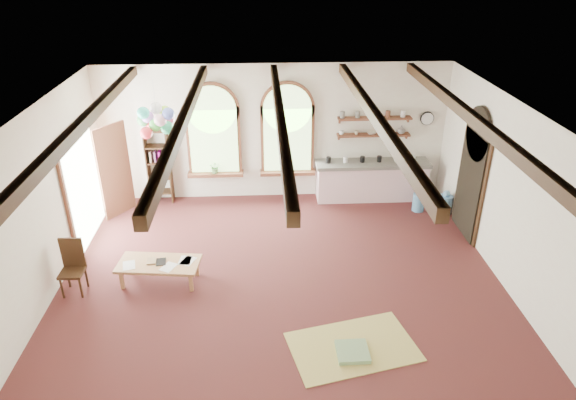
{
  "coord_description": "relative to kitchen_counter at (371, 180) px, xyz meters",
  "views": [
    {
      "loc": [
        -0.29,
        -7.82,
        5.56
      ],
      "look_at": [
        0.16,
        0.6,
        1.31
      ],
      "focal_mm": 32.0,
      "sensor_mm": 36.0,
      "label": 1
    }
  ],
  "objects": [
    {
      "name": "kitchen_counter",
      "position": [
        0.0,
        0.0,
        0.0
      ],
      "size": [
        2.68,
        0.62,
        0.94
      ],
      "color": "silver",
      "rests_on": "floor"
    },
    {
      "name": "table_book",
      "position": [
        -4.71,
        -3.16,
        -0.05
      ],
      "size": [
        0.17,
        0.24,
        0.02
      ],
      "primitive_type": "imported",
      "rotation": [
        0.0,
        0.0,
        0.05
      ],
      "color": "olive",
      "rests_on": "coffee_table"
    },
    {
      "name": "water_jug_a",
      "position": [
        0.97,
        -0.69,
        -0.25
      ],
      "size": [
        0.28,
        0.28,
        0.53
      ],
      "color": "#5990C0",
      "rests_on": "floor"
    },
    {
      "name": "wall_clock",
      "position": [
        1.25,
        0.25,
        1.42
      ],
      "size": [
        0.32,
        0.04,
        0.32
      ],
      "primitive_type": "cylinder",
      "rotation": [
        1.57,
        0.0,
        0.0
      ],
      "color": "black",
      "rests_on": "wall_back"
    },
    {
      "name": "shelf_cup_b",
      "position": [
        -0.4,
        0.18,
        1.14
      ],
      "size": [
        0.1,
        0.1,
        0.09
      ],
      "primitive_type": "imported",
      "color": "beige",
      "rests_on": "wall_shelf_lower"
    },
    {
      "name": "right_doorway",
      "position": [
        1.65,
        -1.7,
        0.62
      ],
      "size": [
        0.1,
        1.3,
        2.4
      ],
      "primitive_type": "cube",
      "color": "black",
      "rests_on": "floor"
    },
    {
      "name": "wall_shelf_lower",
      "position": [
        0.0,
        0.18,
        1.07
      ],
      "size": [
        1.7,
        0.24,
        0.04
      ],
      "primitive_type": "cube",
      "color": "brown",
      "rests_on": "wall_back"
    },
    {
      "name": "tablet",
      "position": [
        -4.46,
        -3.18,
        -0.06
      ],
      "size": [
        0.2,
        0.26,
        0.01
      ],
      "primitive_type": "cube",
      "rotation": [
        0.0,
        0.0,
        0.12
      ],
      "color": "black",
      "rests_on": "coffee_table"
    },
    {
      "name": "left_doorway",
      "position": [
        -6.25,
        -1.4,
        0.67
      ],
      "size": [
        0.1,
        1.9,
        2.5
      ],
      "primitive_type": "cube",
      "color": "brown",
      "rests_on": "floor"
    },
    {
      "name": "shelf_vase",
      "position": [
        0.65,
        0.18,
        1.19
      ],
      "size": [
        0.18,
        0.18,
        0.19
      ],
      "primitive_type": "imported",
      "color": "slate",
      "rests_on": "wall_shelf_lower"
    },
    {
      "name": "side_chair",
      "position": [
        -5.95,
        -3.41,
        -0.19
      ],
      "size": [
        0.4,
        0.4,
        1.0
      ],
      "color": "#382411",
      "rests_on": "floor"
    },
    {
      "name": "coffee_table",
      "position": [
        -4.5,
        -3.2,
        -0.11
      ],
      "size": [
        1.52,
        0.83,
        0.41
      ],
      "color": "#A9794D",
      "rests_on": "floor"
    },
    {
      "name": "shelf_bowl_a",
      "position": [
        -0.05,
        0.18,
        1.12
      ],
      "size": [
        0.22,
        0.22,
        0.05
      ],
      "primitive_type": "imported",
      "color": "beige",
      "rests_on": "wall_shelf_lower"
    },
    {
      "name": "balloon_cluster",
      "position": [
        -4.71,
        -0.9,
        1.86
      ],
      "size": [
        0.84,
        0.88,
        1.15
      ],
      "color": "silver",
      "rests_on": "floor"
    },
    {
      "name": "potted_plant_right",
      "position": [
        -2.0,
        0.12,
        0.37
      ],
      "size": [
        0.27,
        0.23,
        0.3
      ],
      "primitive_type": "imported",
      "color": "#598C4C",
      "rests_on": "window_right"
    },
    {
      "name": "window_right",
      "position": [
        -2.0,
        0.23,
        1.16
      ],
      "size": [
        1.3,
        0.28,
        2.2
      ],
      "color": "brown",
      "rests_on": "floor"
    },
    {
      "name": "window_left",
      "position": [
        -3.7,
        0.23,
        1.16
      ],
      "size": [
        1.3,
        0.28,
        2.2
      ],
      "color": "brown",
      "rests_on": "floor"
    },
    {
      "name": "shelf_cup_a",
      "position": [
        -0.75,
        0.18,
        1.14
      ],
      "size": [
        0.12,
        0.1,
        0.1
      ],
      "primitive_type": "imported",
      "color": "white",
      "rests_on": "wall_shelf_lower"
    },
    {
      "name": "potted_plant_left",
      "position": [
        -3.7,
        0.12,
        0.37
      ],
      "size": [
        0.27,
        0.23,
        0.3
      ],
      "primitive_type": "imported",
      "color": "#598C4C",
      "rests_on": "window_left"
    },
    {
      "name": "shelf_bowl_b",
      "position": [
        0.3,
        0.18,
        1.12
      ],
      "size": [
        0.2,
        0.2,
        0.06
      ],
      "primitive_type": "imported",
      "color": "#8C664C",
      "rests_on": "wall_shelf_lower"
    },
    {
      "name": "floor_mat",
      "position": [
        -1.28,
        -5.07,
        -0.47
      ],
      "size": [
        2.1,
        1.56,
        0.02
      ],
      "primitive_type": "cube",
      "rotation": [
        0.0,
        0.0,
        0.23
      ],
      "color": "tan",
      "rests_on": "floor"
    },
    {
      "name": "water_jug_b",
      "position": [
        1.52,
        -0.9,
        -0.22
      ],
      "size": [
        0.3,
        0.3,
        0.59
      ],
      "color": "#5990C0",
      "rests_on": "floor"
    },
    {
      "name": "ceiling_beams",
      "position": [
        -2.3,
        -3.2,
        2.62
      ],
      "size": [
        6.2,
        6.8,
        0.18
      ],
      "primitive_type": null,
      "color": "#382411",
      "rests_on": "ceiling"
    },
    {
      "name": "floor_cushion",
      "position": [
        -1.31,
        -5.22,
        -0.43
      ],
      "size": [
        0.48,
        0.48,
        0.08
      ],
      "primitive_type": "cube",
      "rotation": [
        0.0,
        0.0,
        0.01
      ],
      "color": "gray",
      "rests_on": "floor"
    },
    {
      "name": "floor",
      "position": [
        -2.3,
        -3.2,
        -0.48
      ],
      "size": [
        8.0,
        8.0,
        0.0
      ],
      "primitive_type": "plane",
      "color": "#4C1F1F",
      "rests_on": "ground"
    },
    {
      "name": "wall_shelf_upper",
      "position": [
        0.0,
        0.18,
        1.47
      ],
      "size": [
        1.7,
        0.24,
        0.04
      ],
      "primitive_type": "cube",
      "color": "brown",
      "rests_on": "wall_back"
    },
    {
      "name": "bookshelf",
      "position": [
        -5.0,
        0.12,
        0.42
      ],
      "size": [
        0.53,
        0.32,
        1.8
      ],
      "color": "#382411",
      "rests_on": "floor"
    }
  ]
}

